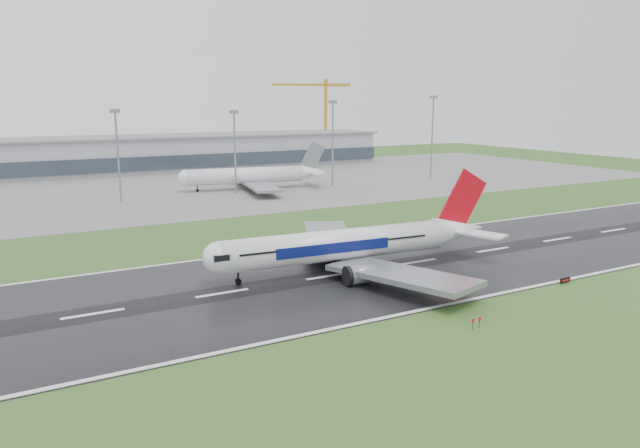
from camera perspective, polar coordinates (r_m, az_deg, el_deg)
ground at (r=104.39m, az=0.85°, el=-5.22°), size 520.00×520.00×0.00m
runway at (r=104.37m, az=0.85°, el=-5.19°), size 400.00×45.00×0.10m
apron at (r=219.73m, az=-15.28°, el=3.47°), size 400.00×130.00×0.08m
terminal at (r=277.35m, az=-18.25°, el=6.52°), size 240.00×36.00×15.00m
main_airliner at (r=106.88m, az=3.66°, el=-0.06°), size 61.66×59.13×17.04m
parked_airliner at (r=209.16m, az=-6.81°, el=5.63°), size 62.39×59.26×16.08m
tower_crane at (r=328.00m, az=0.56°, el=10.34°), size 42.61×14.96×43.31m
runway_sign at (r=109.00m, az=23.06°, el=-5.17°), size 2.31×0.49×1.04m
floodmast_2 at (r=190.16m, az=-19.32°, el=6.15°), size 0.64×0.64×27.64m
floodmast_3 at (r=199.77m, az=-8.40°, el=6.85°), size 0.64×0.64×27.07m
floodmast_4 at (r=215.69m, az=1.26°, el=7.78°), size 0.64×0.64×30.35m
floodmast_5 at (r=242.04m, az=11.01°, el=8.25°), size 0.64×0.64×32.33m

